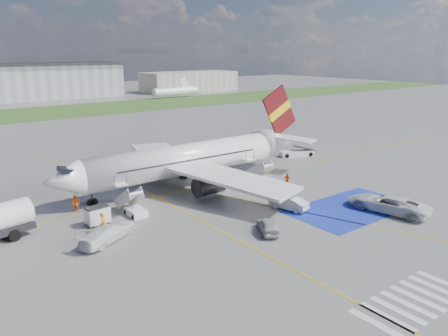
{
  "coord_description": "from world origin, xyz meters",
  "views": [
    {
      "loc": [
        -28.12,
        -31.17,
        16.58
      ],
      "look_at": [
        1.41,
        7.47,
        3.5
      ],
      "focal_mm": 35.0,
      "sensor_mm": 36.0,
      "label": 1
    }
  ],
  "objects_px": {
    "airliner": "(193,158)",
    "van_white_a": "(388,201)",
    "car_silver_a": "(268,226)",
    "belt_loader": "(297,153)",
    "car_silver_b": "(289,203)",
    "van_white_b": "(109,230)",
    "gpu_cart": "(98,216)"
  },
  "relations": [
    {
      "from": "airliner",
      "to": "van_white_a",
      "type": "relative_size",
      "value": 5.74
    },
    {
      "from": "car_silver_a",
      "to": "belt_loader",
      "type": "bearing_deg",
      "value": -111.9
    },
    {
      "from": "car_silver_b",
      "to": "car_silver_a",
      "type": "bearing_deg",
      "value": 12.85
    },
    {
      "from": "belt_loader",
      "to": "van_white_b",
      "type": "relative_size",
      "value": 1.21
    },
    {
      "from": "car_silver_b",
      "to": "van_white_a",
      "type": "relative_size",
      "value": 0.67
    },
    {
      "from": "airliner",
      "to": "belt_loader",
      "type": "bearing_deg",
      "value": 6.69
    },
    {
      "from": "gpu_cart",
      "to": "car_silver_b",
      "type": "bearing_deg",
      "value": -30.31
    },
    {
      "from": "car_silver_a",
      "to": "van_white_a",
      "type": "distance_m",
      "value": 14.44
    },
    {
      "from": "gpu_cart",
      "to": "car_silver_b",
      "type": "relative_size",
      "value": 0.54
    },
    {
      "from": "belt_loader",
      "to": "van_white_b",
      "type": "bearing_deg",
      "value": -138.42
    },
    {
      "from": "belt_loader",
      "to": "van_white_a",
      "type": "xyz_separation_m",
      "value": [
        -11.06,
        -23.59,
        0.76
      ]
    },
    {
      "from": "car_silver_a",
      "to": "van_white_b",
      "type": "relative_size",
      "value": 0.79
    },
    {
      "from": "airliner",
      "to": "belt_loader",
      "type": "relative_size",
      "value": 6.1
    },
    {
      "from": "car_silver_a",
      "to": "van_white_a",
      "type": "height_order",
      "value": "van_white_a"
    },
    {
      "from": "airliner",
      "to": "car_silver_a",
      "type": "relative_size",
      "value": 9.35
    },
    {
      "from": "gpu_cart",
      "to": "car_silver_a",
      "type": "xyz_separation_m",
      "value": [
        11.94,
        -11.69,
        -0.16
      ]
    },
    {
      "from": "gpu_cart",
      "to": "car_silver_b",
      "type": "height_order",
      "value": "gpu_cart"
    },
    {
      "from": "gpu_cart",
      "to": "van_white_b",
      "type": "distance_m",
      "value": 4.28
    },
    {
      "from": "car_silver_a",
      "to": "van_white_b",
      "type": "height_order",
      "value": "van_white_b"
    },
    {
      "from": "belt_loader",
      "to": "car_silver_b",
      "type": "height_order",
      "value": "belt_loader"
    },
    {
      "from": "belt_loader",
      "to": "van_white_a",
      "type": "bearing_deg",
      "value": -91.82
    },
    {
      "from": "car_silver_a",
      "to": "van_white_b",
      "type": "xyz_separation_m",
      "value": [
        -12.58,
        7.47,
        0.31
      ]
    },
    {
      "from": "van_white_a",
      "to": "van_white_b",
      "type": "distance_m",
      "value": 28.78
    },
    {
      "from": "gpu_cart",
      "to": "belt_loader",
      "type": "bearing_deg",
      "value": 7.46
    },
    {
      "from": "gpu_cart",
      "to": "van_white_a",
      "type": "height_order",
      "value": "van_white_a"
    },
    {
      "from": "van_white_b",
      "to": "airliner",
      "type": "bearing_deg",
      "value": -85.67
    },
    {
      "from": "airliner",
      "to": "car_silver_b",
      "type": "xyz_separation_m",
      "value": [
        2.88,
        -14.12,
        -2.68
      ]
    },
    {
      "from": "belt_loader",
      "to": "van_white_a",
      "type": "height_order",
      "value": "van_white_a"
    },
    {
      "from": "car_silver_b",
      "to": "van_white_a",
      "type": "height_order",
      "value": "van_white_a"
    },
    {
      "from": "airliner",
      "to": "belt_loader",
      "type": "xyz_separation_m",
      "value": [
        21.84,
        2.56,
        -2.95
      ]
    },
    {
      "from": "car_silver_a",
      "to": "van_white_b",
      "type": "bearing_deg",
      "value": -1.09
    },
    {
      "from": "car_silver_a",
      "to": "car_silver_b",
      "type": "bearing_deg",
      "value": -122.47
    }
  ]
}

